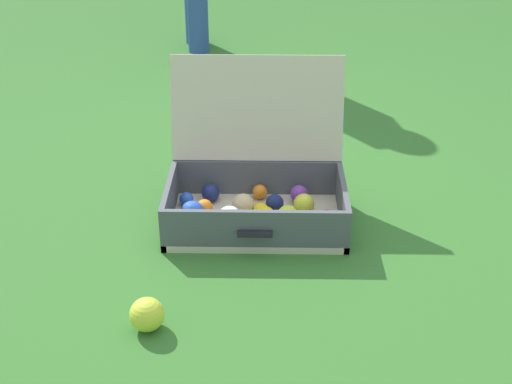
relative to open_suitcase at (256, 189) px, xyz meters
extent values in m
plane|color=#336B28|center=(0.05, 0.01, -0.11)|extent=(16.00, 16.00, 0.00)
cube|color=beige|center=(0.00, -0.05, -0.10)|extent=(0.60, 0.37, 0.03)
cube|color=#4C5156|center=(-0.29, -0.05, -0.03)|extent=(0.02, 0.37, 0.15)
cube|color=#4C5156|center=(0.29, -0.05, -0.03)|extent=(0.02, 0.37, 0.15)
cube|color=#4C5156|center=(0.00, -0.22, -0.03)|extent=(0.56, 0.02, 0.15)
cube|color=#4C5156|center=(0.00, 0.13, -0.03)|extent=(0.56, 0.02, 0.15)
cube|color=beige|center=(0.00, 0.18, 0.22)|extent=(0.60, 0.11, 0.36)
cube|color=black|center=(0.00, -0.24, -0.03)|extent=(0.11, 0.02, 0.02)
sphere|color=#CCDB38|center=(0.16, -0.01, -0.05)|extent=(0.07, 0.07, 0.07)
sphere|color=purple|center=(0.16, -0.16, -0.04)|extent=(0.08, 0.08, 0.08)
sphere|color=blue|center=(-0.24, 0.03, -0.06)|extent=(0.05, 0.05, 0.05)
sphere|color=yellow|center=(0.02, -0.05, -0.06)|extent=(0.06, 0.06, 0.06)
sphere|color=purple|center=(0.15, 0.07, -0.05)|extent=(0.06, 0.06, 0.06)
sphere|color=red|center=(-0.17, -0.14, -0.05)|extent=(0.06, 0.06, 0.06)
sphere|color=orange|center=(-0.17, -0.03, -0.06)|extent=(0.06, 0.06, 0.06)
sphere|color=#CCDB38|center=(0.11, -0.10, -0.05)|extent=(0.07, 0.07, 0.07)
sphere|color=#D1B784|center=(-0.04, -0.02, -0.05)|extent=(0.08, 0.08, 0.08)
sphere|color=white|center=(-0.08, -0.12, -0.04)|extent=(0.08, 0.08, 0.08)
sphere|color=blue|center=(-0.21, -0.09, -0.04)|extent=(0.08, 0.08, 0.08)
sphere|color=orange|center=(0.01, 0.09, -0.06)|extent=(0.05, 0.05, 0.05)
sphere|color=yellow|center=(0.03, -0.11, -0.05)|extent=(0.08, 0.08, 0.08)
sphere|color=navy|center=(0.06, 0.00, -0.05)|extent=(0.06, 0.06, 0.06)
sphere|color=red|center=(0.24, -0.09, -0.06)|extent=(0.05, 0.05, 0.05)
sphere|color=navy|center=(-0.16, 0.07, -0.05)|extent=(0.06, 0.06, 0.06)
sphere|color=#CCDB38|center=(-0.28, -0.60, -0.06)|extent=(0.09, 0.09, 0.09)
camera|label=1|loc=(0.04, -2.07, 1.13)|focal=48.74mm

